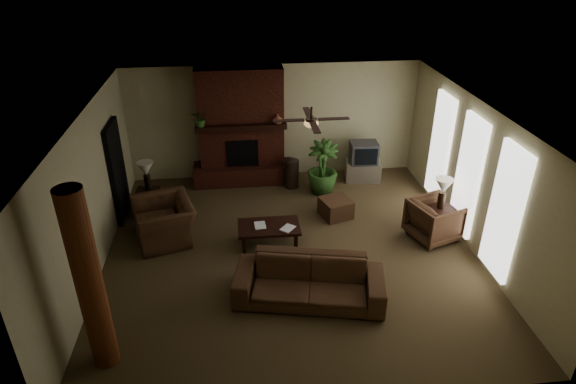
{
  "coord_description": "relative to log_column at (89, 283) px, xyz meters",
  "views": [
    {
      "loc": [
        -0.92,
        -7.79,
        5.48
      ],
      "look_at": [
        0.0,
        0.4,
        1.1
      ],
      "focal_mm": 30.56,
      "sensor_mm": 36.0,
      "label": 1
    }
  ],
  "objects": [
    {
      "name": "tv_stand",
      "position": [
        5.1,
        5.31,
        -1.15
      ],
      "size": [
        0.91,
        0.61,
        0.5
      ],
      "primitive_type": "cube",
      "rotation": [
        0.0,
        0.0,
        -0.13
      ],
      "color": "silver",
      "rests_on": "ground"
    },
    {
      "name": "coffee_table",
      "position": [
        2.56,
        2.71,
        -1.03
      ],
      "size": [
        1.2,
        0.7,
        0.43
      ],
      "color": "black",
      "rests_on": "ground"
    },
    {
      "name": "side_table_right",
      "position": [
        6.09,
        2.78,
        -1.12
      ],
      "size": [
        0.59,
        0.59,
        0.55
      ],
      "primitive_type": "cube",
      "rotation": [
        0.0,
        0.0,
        0.2
      ],
      "color": "black",
      "rests_on": "ground"
    },
    {
      "name": "book_a",
      "position": [
        2.29,
        2.7,
        -0.83
      ],
      "size": [
        0.22,
        0.04,
        0.29
      ],
      "primitive_type": "imported",
      "rotation": [
        0.0,
        0.0,
        0.05
      ],
      "color": "#999999",
      "rests_on": "coffee_table"
    },
    {
      "name": "lamp_right",
      "position": [
        6.05,
        2.81,
        -0.4
      ],
      "size": [
        0.46,
        0.46,
        0.65
      ],
      "color": "black",
      "rests_on": "side_table_right"
    },
    {
      "name": "mantel_plant",
      "position": [
        1.24,
        5.33,
        0.32
      ],
      "size": [
        0.47,
        0.5,
        0.33
      ],
      "primitive_type": "imported",
      "rotation": [
        0.0,
        0.0,
        -0.26
      ],
      "color": "#2D5221",
      "rests_on": "fireplace"
    },
    {
      "name": "tv",
      "position": [
        5.07,
        5.24,
        -0.64
      ],
      "size": [
        0.67,
        0.56,
        0.52
      ],
      "color": "#3B3B3D",
      "rests_on": "tv_stand"
    },
    {
      "name": "mantel_vase",
      "position": [
        3.0,
        5.33,
        0.27
      ],
      "size": [
        0.28,
        0.29,
        0.22
      ],
      "primitive_type": "imported",
      "rotation": [
        0.0,
        0.0,
        0.33
      ],
      "color": "brown",
      "rests_on": "fireplace"
    },
    {
      "name": "floor_plant",
      "position": [
        3.98,
        4.78,
        -1.04
      ],
      "size": [
        0.98,
        1.4,
        0.71
      ],
      "primitive_type": "imported",
      "rotation": [
        0.0,
        0.0,
        -0.23
      ],
      "color": "#2D5221",
      "rests_on": "ground"
    },
    {
      "name": "armchair_right",
      "position": [
        5.87,
        2.58,
        -0.94
      ],
      "size": [
        1.07,
        1.11,
        0.91
      ],
      "primitive_type": "imported",
      "rotation": [
        0.0,
        0.0,
        1.91
      ],
      "color": "#4C3220",
      "rests_on": "ground"
    },
    {
      "name": "doorway",
      "position": [
        -0.49,
        4.2,
        -0.35
      ],
      "size": [
        0.1,
        1.0,
        2.1
      ],
      "primitive_type": "cube",
      "color": "black",
      "rests_on": "ground"
    },
    {
      "name": "floor_vase",
      "position": [
        3.3,
        5.12,
        -0.97
      ],
      "size": [
        0.34,
        0.34,
        0.77
      ],
      "color": "black",
      "rests_on": "ground"
    },
    {
      "name": "armchair_left",
      "position": [
        0.52,
        3.15,
        -0.85
      ],
      "size": [
        1.13,
        1.43,
        1.09
      ],
      "primitive_type": "imported",
      "rotation": [
        0.0,
        0.0,
        -1.29
      ],
      "color": "#4C3220",
      "rests_on": "ground"
    },
    {
      "name": "windows",
      "position": [
        6.4,
        2.6,
        -0.05
      ],
      "size": [
        0.08,
        3.65,
        2.35
      ],
      "color": "white",
      "rests_on": "ground"
    },
    {
      "name": "book_b",
      "position": [
        2.83,
        2.62,
        -0.82
      ],
      "size": [
        0.18,
        0.15,
        0.29
      ],
      "primitive_type": "imported",
      "rotation": [
        0.0,
        0.0,
        -0.69
      ],
      "color": "#999999",
      "rests_on": "coffee_table"
    },
    {
      "name": "log_column",
      "position": [
        0.0,
        0.0,
        0.0
      ],
      "size": [
        0.36,
        0.36,
        2.8
      ],
      "primitive_type": "cylinder",
      "color": "brown",
      "rests_on": "ground"
    },
    {
      "name": "ottoman",
      "position": [
        4.09,
        3.65,
        -1.2
      ],
      "size": [
        0.76,
        0.76,
        0.4
      ],
      "primitive_type": "cube",
      "rotation": [
        0.0,
        0.0,
        0.31
      ],
      "color": "#4C3220",
      "rests_on": "ground"
    },
    {
      "name": "fireplace",
      "position": [
        2.15,
        5.62,
        -0.24
      ],
      "size": [
        2.4,
        0.7,
        2.8
      ],
      "color": "#512015",
      "rests_on": "ground"
    },
    {
      "name": "room_shell",
      "position": [
        2.95,
        2.4,
        0.0
      ],
      "size": [
        7.0,
        7.0,
        7.0
      ],
      "color": "brown",
      "rests_on": "ground"
    },
    {
      "name": "ceiling_fan",
      "position": [
        3.35,
        2.7,
        1.13
      ],
      "size": [
        1.35,
        1.35,
        0.37
      ],
      "color": "black",
      "rests_on": "ceiling"
    },
    {
      "name": "lamp_left",
      "position": [
        0.08,
        4.28,
        -0.4
      ],
      "size": [
        0.37,
        0.37,
        0.65
      ],
      "color": "black",
      "rests_on": "side_table_left"
    },
    {
      "name": "sofa",
      "position": [
        3.11,
        1.01,
        -0.92
      ],
      "size": [
        2.57,
        1.23,
        0.97
      ],
      "primitive_type": "imported",
      "rotation": [
        0.0,
        0.0,
        -0.21
      ],
      "color": "#4C3220",
      "rests_on": "ground"
    },
    {
      "name": "side_table_left",
      "position": [
        0.05,
        4.22,
        -1.12
      ],
      "size": [
        0.54,
        0.54,
        0.55
      ],
      "primitive_type": "cube",
      "rotation": [
        0.0,
        0.0,
        -0.08
      ],
      "color": "black",
      "rests_on": "ground"
    }
  ]
}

